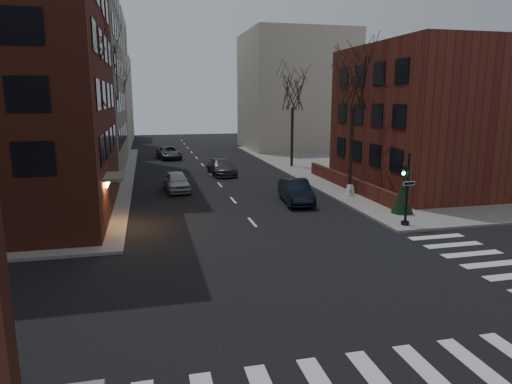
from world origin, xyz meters
TOP-DOWN VIEW (x-y plane):
  - ground at (0.00, 0.00)m, footprint 160.00×160.00m
  - sidewalk_far_right at (29.00, 30.00)m, footprint 44.00×44.00m
  - building_left_tan at (-17.00, 34.00)m, footprint 18.00×18.00m
  - building_right_brick at (16.50, 19.00)m, footprint 12.00×14.00m
  - low_wall_right at (9.30, 19.00)m, footprint 0.35×16.00m
  - building_distant_la at (-15.00, 55.00)m, footprint 14.00×16.00m
  - building_distant_ra at (15.00, 50.00)m, footprint 14.00×14.00m
  - building_distant_lb at (-13.00, 72.00)m, footprint 10.00×12.00m
  - traffic_signal at (7.94, 8.99)m, footprint 0.76×0.44m
  - tree_left_a at (-8.80, 14.00)m, footprint 4.18×4.18m
  - tree_left_b at (-8.80, 26.00)m, footprint 4.40×4.40m
  - tree_left_c at (-8.80, 40.00)m, footprint 3.96×3.96m
  - tree_right_a at (8.80, 18.00)m, footprint 3.96×3.96m
  - tree_right_b at (8.80, 32.00)m, footprint 3.74×3.74m
  - streetlamp_near at (-8.20, 22.00)m, footprint 0.36×0.36m
  - streetlamp_far at (-8.20, 42.00)m, footprint 0.36×0.36m
  - parked_sedan at (4.00, 16.17)m, footprint 2.19×5.01m
  - car_lane_silver at (-3.63, 22.18)m, footprint 2.05×4.56m
  - car_lane_gray at (0.97, 28.97)m, footprint 2.44×5.25m
  - car_lane_far at (-3.24, 41.96)m, footprint 3.06×5.47m
  - sandwich_board at (8.37, 16.93)m, footprint 0.41×0.54m
  - evergreen_shrub at (9.27, 11.45)m, footprint 1.65×1.65m

SIDE VIEW (x-z plane):
  - ground at x=0.00m, z-range 0.00..0.00m
  - sidewalk_far_right at x=29.00m, z-range 0.00..0.15m
  - sandwich_board at x=8.37m, z-range 0.15..0.96m
  - low_wall_right at x=9.30m, z-range 0.15..1.15m
  - car_lane_far at x=-3.24m, z-range 0.00..1.44m
  - car_lane_gray at x=0.97m, z-range 0.00..1.48m
  - car_lane_silver at x=-3.63m, z-range 0.00..1.52m
  - parked_sedan at x=4.00m, z-range 0.00..1.60m
  - evergreen_shrub at x=9.27m, z-range 0.15..2.33m
  - traffic_signal at x=7.94m, z-range -0.09..3.91m
  - streetlamp_near at x=-8.20m, z-range 1.10..7.38m
  - streetlamp_far at x=-8.20m, z-range 1.10..7.38m
  - building_right_brick at x=16.50m, z-range 0.00..11.00m
  - building_distant_lb at x=-13.00m, z-range 0.00..14.00m
  - tree_right_b at x=8.80m, z-range 3.00..12.18m
  - building_distant_ra at x=15.00m, z-range 0.00..16.00m
  - tree_left_c at x=-8.80m, z-range 3.17..12.89m
  - tree_right_a at x=8.80m, z-range 3.17..12.89m
  - tree_left_a at x=-8.80m, z-range 3.34..13.60m
  - tree_left_b at x=-8.80m, z-range 3.51..14.31m
  - building_distant_la at x=-15.00m, z-range 0.00..18.00m
  - building_left_tan at x=-17.00m, z-range 0.00..28.00m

